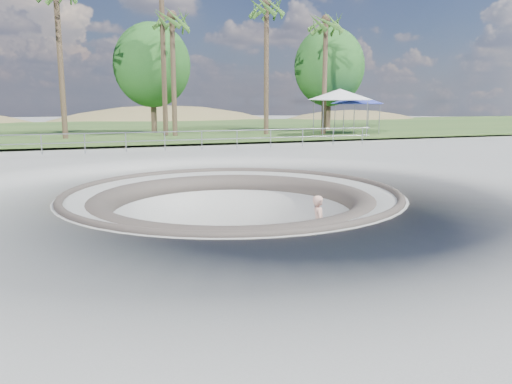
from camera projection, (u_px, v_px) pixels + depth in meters
ground at (232, 192)px, 15.28m from camera, size 180.00×180.00×0.00m
skate_bowl at (233, 250)px, 15.61m from camera, size 14.00×14.00×4.10m
grass_strip at (125, 129)px, 46.69m from camera, size 180.00×36.00×0.12m
distant_hills at (139, 171)px, 70.69m from camera, size 103.20×45.00×28.60m
safety_railing at (165, 141)px, 26.26m from camera, size 25.00×0.06×1.03m
skateboard at (318, 253)px, 15.23m from camera, size 0.92×0.56×0.09m
skater at (319, 224)px, 15.06m from camera, size 0.60×0.75×1.79m
canopy_white at (340, 95)px, 35.96m from camera, size 6.44×6.44×3.36m
canopy_blue at (357, 99)px, 39.18m from camera, size 5.72×5.72×2.99m
palm_d at (172, 23)px, 34.86m from camera, size 2.60×2.60×9.28m
palm_e at (267, 11)px, 36.40m from camera, size 2.60×2.60×10.45m
palm_f at (326, 26)px, 37.15m from camera, size 2.60×2.60×9.40m
bushy_tree_mid at (152, 65)px, 38.83m from camera, size 5.97×5.42×8.61m
bushy_tree_right at (329, 67)px, 42.48m from camera, size 6.10×5.54×8.80m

